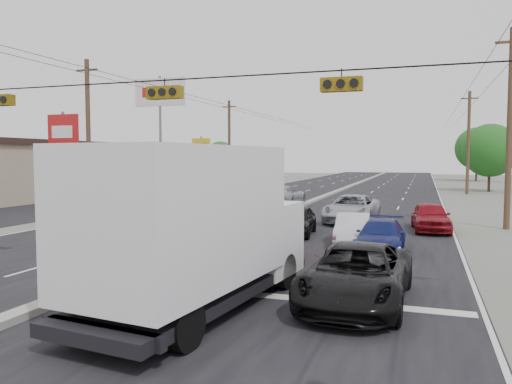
% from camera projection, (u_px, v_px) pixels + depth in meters
% --- Properties ---
extents(ground, '(200.00, 200.00, 0.00)m').
position_uv_depth(ground, '(123.00, 278.00, 14.97)').
color(ground, '#606356').
rests_on(ground, ground).
extents(road_surface, '(20.00, 160.00, 0.02)m').
position_uv_depth(road_surface, '(320.00, 199.00, 43.32)').
color(road_surface, black).
rests_on(road_surface, ground).
extents(center_median, '(0.50, 160.00, 0.20)m').
position_uv_depth(center_median, '(320.00, 198.00, 43.31)').
color(center_median, gray).
rests_on(center_median, ground).
extents(strip_mall, '(12.00, 42.00, 4.60)m').
position_uv_depth(strip_mall, '(36.00, 171.00, 46.75)').
color(strip_mall, tan).
rests_on(strip_mall, ground).
extents(parking_lot, '(10.00, 42.00, 0.02)m').
position_uv_depth(parking_lot, '(119.00, 198.00, 44.03)').
color(parking_lot, black).
rests_on(parking_lot, ground).
extents(utility_pole_left_b, '(1.60, 0.30, 10.00)m').
position_uv_depth(utility_pole_left_b, '(88.00, 135.00, 32.78)').
color(utility_pole_left_b, '#422D1E').
rests_on(utility_pole_left_b, ground).
extents(utility_pole_left_c, '(1.60, 0.30, 10.00)m').
position_uv_depth(utility_pole_left_c, '(229.00, 144.00, 56.41)').
color(utility_pole_left_c, '#422D1E').
rests_on(utility_pole_left_c, ground).
extents(utility_pole_right_b, '(1.60, 0.30, 10.00)m').
position_uv_depth(utility_pole_right_b, '(510.00, 127.00, 24.79)').
color(utility_pole_right_b, '#422D1E').
rests_on(utility_pole_right_b, ground).
extents(utility_pole_right_c, '(1.60, 0.30, 10.00)m').
position_uv_depth(utility_pole_right_c, '(468.00, 142.00, 48.41)').
color(utility_pole_right_c, '#422D1E').
rests_on(utility_pole_right_c, ground).
extents(traffic_signals, '(25.00, 0.30, 0.54)m').
position_uv_depth(traffic_signals, '(162.00, 91.00, 14.14)').
color(traffic_signals, black).
rests_on(traffic_signals, ground).
extents(pole_sign_mid, '(2.60, 0.25, 7.00)m').
position_uv_depth(pole_sign_mid, '(63.00, 137.00, 37.06)').
color(pole_sign_mid, slate).
rests_on(pole_sign_mid, ground).
extents(pole_sign_billboard, '(5.00, 0.25, 11.00)m').
position_uv_depth(pole_sign_billboard, '(160.00, 100.00, 45.45)').
color(pole_sign_billboard, slate).
rests_on(pole_sign_billboard, ground).
extents(pole_sign_far, '(2.20, 0.25, 6.00)m').
position_uv_depth(pole_sign_far, '(201.00, 150.00, 57.58)').
color(pole_sign_far, slate).
rests_on(pole_sign_far, ground).
extents(tree_left_far, '(4.80, 4.80, 6.12)m').
position_uv_depth(tree_left_far, '(220.00, 157.00, 78.44)').
color(tree_left_far, '#382619').
rests_on(tree_left_far, ground).
extents(tree_right_mid, '(5.60, 5.60, 7.14)m').
position_uv_depth(tree_right_mid, '(490.00, 150.00, 52.39)').
color(tree_right_mid, '#382619').
rests_on(tree_right_mid, ground).
extents(tree_right_far, '(6.40, 6.40, 8.16)m').
position_uv_depth(tree_right_far, '(477.00, 148.00, 75.65)').
color(tree_right_far, '#382619').
rests_on(tree_right_far, ground).
extents(box_truck, '(3.54, 7.89, 3.88)m').
position_uv_depth(box_truck, '(196.00, 227.00, 11.69)').
color(box_truck, black).
rests_on(box_truck, ground).
extents(tan_sedan, '(2.61, 5.73, 1.62)m').
position_uv_depth(tan_sedan, '(183.00, 273.00, 12.16)').
color(tan_sedan, olive).
rests_on(tan_sedan, ground).
extents(red_sedan, '(1.80, 4.85, 1.59)m').
position_uv_depth(red_sedan, '(258.00, 238.00, 17.56)').
color(red_sedan, '#AE0A23').
rests_on(red_sedan, ground).
extents(black_suv, '(2.55, 5.25, 1.44)m').
position_uv_depth(black_suv, '(357.00, 275.00, 12.29)').
color(black_suv, black).
rests_on(black_suv, ground).
extents(queue_car_a, '(2.01, 4.21, 1.39)m').
position_uv_depth(queue_car_a, '(296.00, 220.00, 23.18)').
color(queue_car_a, black).
rests_on(queue_car_a, ground).
extents(queue_car_b, '(1.65, 3.92, 1.26)m').
position_uv_depth(queue_car_b, '(353.00, 230.00, 20.63)').
color(queue_car_b, silver).
rests_on(queue_car_b, ground).
extents(queue_car_c, '(2.82, 5.59, 1.52)m').
position_uv_depth(queue_car_c, '(352.00, 209.00, 27.70)').
color(queue_car_c, '#A4A7AB').
rests_on(queue_car_c, ground).
extents(queue_car_d, '(1.76, 4.24, 1.22)m').
position_uv_depth(queue_car_d, '(381.00, 237.00, 18.89)').
color(queue_car_d, navy).
rests_on(queue_car_d, ground).
extents(queue_car_e, '(2.05, 4.30, 1.42)m').
position_uv_depth(queue_car_e, '(431.00, 217.00, 24.40)').
color(queue_car_e, maroon).
rests_on(queue_car_e, ground).
extents(oncoming_near, '(2.20, 5.18, 1.49)m').
position_uv_depth(oncoming_near, '(211.00, 208.00, 28.50)').
color(oncoming_near, black).
rests_on(oncoming_near, ground).
extents(oncoming_far, '(2.61, 5.53, 1.53)m').
position_uv_depth(oncoming_far, '(282.00, 196.00, 36.88)').
color(oncoming_far, '#96999D').
rests_on(oncoming_far, ground).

